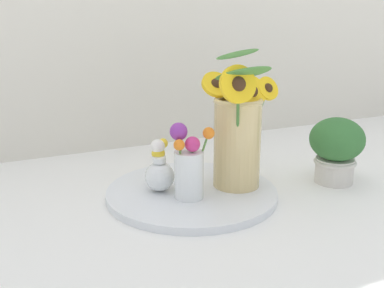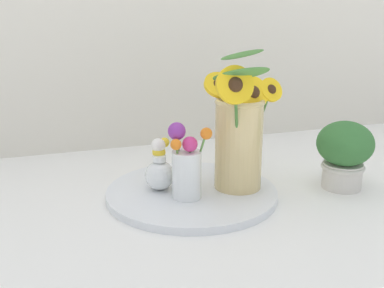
% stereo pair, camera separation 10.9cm
% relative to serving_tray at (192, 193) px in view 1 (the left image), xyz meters
% --- Properties ---
extents(ground_plane, '(6.00, 6.00, 0.00)m').
position_rel_serving_tray_xyz_m(ground_plane, '(-0.00, -0.09, -0.01)').
color(ground_plane, white).
extents(serving_tray, '(0.43, 0.43, 0.02)m').
position_rel_serving_tray_xyz_m(serving_tray, '(0.00, 0.00, 0.00)').
color(serving_tray, silver).
rests_on(serving_tray, ground_plane).
extents(mason_jar_sunflowers, '(0.22, 0.24, 0.34)m').
position_rel_serving_tray_xyz_m(mason_jar_sunflowers, '(0.11, -0.02, 0.15)').
color(mason_jar_sunflowers, '#D1B77A').
rests_on(mason_jar_sunflowers, serving_tray).
extents(vase_small_center, '(0.10, 0.07, 0.18)m').
position_rel_serving_tray_xyz_m(vase_small_center, '(-0.03, -0.04, 0.09)').
color(vase_small_center, white).
rests_on(vase_small_center, serving_tray).
extents(vase_bulb_right, '(0.07, 0.08, 0.13)m').
position_rel_serving_tray_xyz_m(vase_bulb_right, '(-0.08, 0.03, 0.06)').
color(vase_bulb_right, white).
rests_on(vase_bulb_right, serving_tray).
extents(potted_plant, '(0.14, 0.14, 0.18)m').
position_rel_serving_tray_xyz_m(potted_plant, '(0.39, -0.07, 0.09)').
color(potted_plant, beige).
rests_on(potted_plant, ground_plane).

